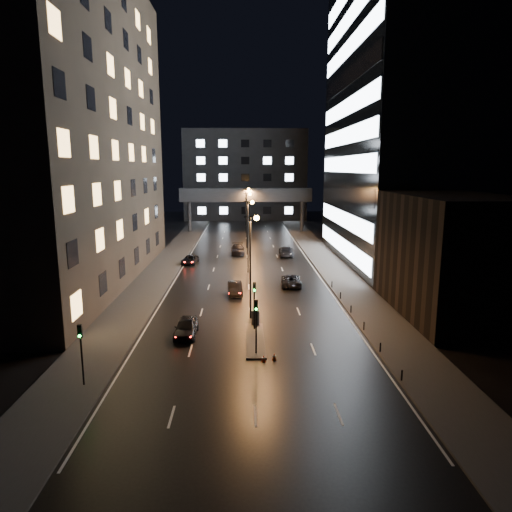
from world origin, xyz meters
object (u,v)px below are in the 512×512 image
object	(u,v)px
car_away_c	(190,260)
utility_cabinet	(256,317)
car_away_d	(238,249)
car_toward_a	(291,280)
car_toward_b	(286,251)
car_away_a	(186,327)
car_away_b	(235,288)

from	to	relation	value
car_away_c	utility_cabinet	distance (m)	29.95
car_away_d	utility_cabinet	bearing A→B (deg)	-88.37
car_toward_a	utility_cabinet	world-z (taller)	utility_cabinet
car_away_c	car_toward_a	size ratio (longest dim) A/B	0.89
utility_cabinet	car_toward_b	bearing A→B (deg)	93.56
car_toward_b	car_toward_a	bearing A→B (deg)	88.70
car_away_a	car_away_c	size ratio (longest dim) A/B	1.02
car_away_c	car_away_d	world-z (taller)	car_away_d
car_away_d	car_toward_b	xyz separation A→B (m)	(8.10, -1.94, 0.02)
car_away_a	car_away_b	bearing A→B (deg)	73.31
car_toward_b	car_away_c	bearing A→B (deg)	23.52
car_away_b	car_away_c	distance (m)	18.99
car_toward_a	car_away_b	bearing A→B (deg)	32.34
car_away_a	car_away_b	xyz separation A→B (m)	(4.07, 13.27, -0.06)
car_away_b	car_away_d	bearing A→B (deg)	85.64
car_away_a	utility_cabinet	distance (m)	6.61
car_away_a	car_toward_b	size ratio (longest dim) A/B	0.83
car_away_d	car_toward_a	world-z (taller)	car_away_d
car_away_a	utility_cabinet	size ratio (longest dim) A/B	3.40
car_away_b	utility_cabinet	distance (m)	11.10
car_away_a	car_away_c	bearing A→B (deg)	96.23
car_away_b	car_away_d	size ratio (longest dim) A/B	0.81
car_toward_a	utility_cabinet	distance (m)	15.55
car_toward_a	car_toward_b	bearing A→B (deg)	-90.17
car_away_a	car_away_b	size ratio (longest dim) A/B	1.04
car_away_b	car_away_c	world-z (taller)	car_away_b
car_toward_a	car_toward_b	world-z (taller)	car_toward_b
car_away_c	car_away_d	xyz separation A→B (m)	(7.30, 7.96, 0.16)
car_toward_b	utility_cabinet	world-z (taller)	car_toward_b
car_toward_a	car_toward_b	distance (m)	19.74
car_away_c	utility_cabinet	size ratio (longest dim) A/B	3.33
car_away_a	car_toward_b	world-z (taller)	car_toward_b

